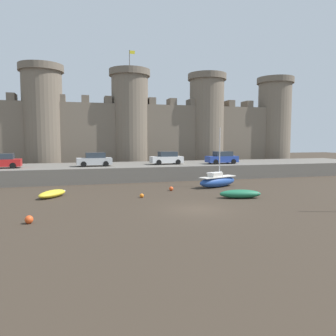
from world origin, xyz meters
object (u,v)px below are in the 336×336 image
at_px(rowboat_midflat_right, 240,194).
at_px(car_quay_centre_east, 222,158).
at_px(mooring_buoy_near_channel, 171,189).
at_px(sailboat_midflat_centre, 217,181).
at_px(mooring_buoy_mid_mud, 142,196).
at_px(rowboat_near_channel_right, 52,194).
at_px(car_quay_west, 95,160).
at_px(car_quay_centre_west, 2,161).
at_px(car_quay_east, 167,158).
at_px(mooring_buoy_near_shore, 29,220).

distance_m(rowboat_midflat_right, car_quay_centre_east, 15.65).
bearing_deg(mooring_buoy_near_channel, sailboat_midflat_centre, 11.32).
bearing_deg(rowboat_midflat_right, mooring_buoy_mid_mud, 163.53).
xyz_separation_m(rowboat_near_channel_right, car_quay_west, (4.07, 10.50, 2.18)).
xyz_separation_m(rowboat_midflat_right, car_quay_centre_west, (-21.32, 15.06, 2.13)).
distance_m(mooring_buoy_near_channel, car_quay_east, 10.95).
distance_m(mooring_buoy_near_channel, car_quay_centre_west, 19.54).
xyz_separation_m(mooring_buoy_near_channel, car_quay_east, (2.39, 10.43, 2.30)).
xyz_separation_m(rowboat_midflat_right, car_quay_west, (-11.25, 15.10, 2.13)).
bearing_deg(rowboat_near_channel_right, rowboat_midflat_right, -16.73).
bearing_deg(mooring_buoy_mid_mud, car_quay_centre_east, 43.36).
distance_m(car_quay_centre_east, car_quay_centre_west, 26.37).
bearing_deg(sailboat_midflat_centre, car_quay_centre_east, 62.60).
relative_size(mooring_buoy_near_shore, car_quay_west, 0.12).
bearing_deg(mooring_buoy_near_channel, car_quay_centre_east, 44.32).
bearing_deg(mooring_buoy_near_shore, car_quay_west, 76.23).
distance_m(rowboat_near_channel_right, car_quay_centre_west, 12.25).
relative_size(rowboat_near_channel_right, mooring_buoy_mid_mud, 8.95).
relative_size(sailboat_midflat_centre, car_quay_centre_east, 1.47).
relative_size(rowboat_near_channel_right, car_quay_centre_west, 0.77).
bearing_deg(mooring_buoy_mid_mud, mooring_buoy_near_shore, -140.52).
relative_size(mooring_buoy_mid_mud, car_quay_west, 0.09).
height_order(sailboat_midflat_centre, mooring_buoy_near_channel, sailboat_midflat_centre).
xyz_separation_m(mooring_buoy_mid_mud, car_quay_centre_east, (13.03, 12.30, 2.33)).
bearing_deg(rowboat_midflat_right, car_quay_centre_east, 71.01).
distance_m(rowboat_midflat_right, car_quay_centre_west, 26.19).
distance_m(mooring_buoy_near_shore, car_quay_east, 24.40).
xyz_separation_m(mooring_buoy_mid_mud, car_quay_centre_west, (-13.34, 12.70, 2.33)).
relative_size(rowboat_near_channel_right, sailboat_midflat_centre, 0.53).
bearing_deg(sailboat_midflat_centre, car_quay_west, 143.87).
relative_size(mooring_buoy_mid_mud, car_quay_east, 0.09).
distance_m(rowboat_near_channel_right, mooring_buoy_mid_mud, 7.67).
height_order(rowboat_near_channel_right, sailboat_midflat_centre, sailboat_midflat_centre).
distance_m(sailboat_midflat_centre, car_quay_centre_east, 9.54).
relative_size(mooring_buoy_near_shore, car_quay_east, 0.12).
relative_size(mooring_buoy_near_shore, mooring_buoy_near_channel, 1.20).
relative_size(car_quay_east, car_quay_centre_west, 1.00).
relative_size(mooring_buoy_near_shore, car_quay_centre_west, 0.12).
distance_m(rowboat_near_channel_right, car_quay_centre_east, 22.81).
relative_size(rowboat_near_channel_right, mooring_buoy_near_channel, 7.90).
bearing_deg(rowboat_near_channel_right, car_quay_west, 68.81).
xyz_separation_m(mooring_buoy_near_shore, car_quay_centre_west, (-5.33, 19.30, 2.26)).
height_order(rowboat_near_channel_right, car_quay_west, car_quay_west).
height_order(mooring_buoy_near_channel, car_quay_centre_west, car_quay_centre_west).
bearing_deg(mooring_buoy_near_shore, sailboat_midflat_centre, 32.34).
xyz_separation_m(car_quay_east, car_quay_west, (-9.09, -0.63, 0.00)).
height_order(mooring_buoy_near_shore, car_quay_east, car_quay_east).
distance_m(sailboat_midflat_centre, car_quay_west, 14.96).
bearing_deg(rowboat_midflat_right, sailboat_midflat_centre, 83.37).
distance_m(rowboat_near_channel_right, car_quay_east, 17.37).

